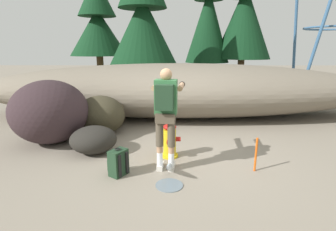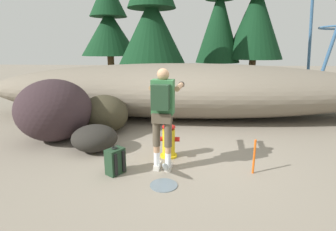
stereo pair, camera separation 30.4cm
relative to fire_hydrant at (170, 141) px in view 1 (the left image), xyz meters
name	(u,v)px [view 1 (the left image)]	position (x,y,z in m)	size (l,w,h in m)	color
ground_plane	(182,160)	(0.24, -0.13, -0.34)	(56.00, 56.00, 0.04)	gray
dirt_embankment	(178,90)	(0.24, 3.25, 0.49)	(12.21, 3.20, 1.61)	#756B5B
fire_hydrant	(170,141)	(0.00, 0.00, 0.00)	(0.42, 0.38, 0.70)	gold
hydrant_water_jet	(169,170)	(0.00, -0.72, -0.26)	(0.43, 1.19, 0.66)	silver
utility_worker	(166,107)	(-0.06, -0.52, 0.79)	(0.60, 1.01, 1.74)	beige
spare_backpack	(118,163)	(-0.85, -0.76, -0.10)	(0.36, 0.36, 0.47)	#1E3823
boulder_large	(50,112)	(-2.65, 0.82, 0.38)	(1.67, 1.65, 1.40)	#322428
boulder_mid	(101,115)	(-1.70, 1.41, 0.15)	(1.14, 1.21, 0.95)	#363122
boulder_small	(93,139)	(-1.54, 0.22, -0.05)	(0.94, 0.89, 0.54)	black
pine_tree_far_left	(98,23)	(-3.50, 8.43, 2.88)	(2.77, 2.77, 5.36)	#47331E
pine_tree_left	(143,19)	(-1.08, 6.07, 2.84)	(2.94, 2.94, 5.93)	#47331E
pine_tree_center	(208,11)	(1.88, 9.01, 3.51)	(2.22, 2.22, 7.33)	#47331E
pine_tree_right	(245,8)	(3.62, 8.89, 3.63)	(2.79, 2.79, 7.38)	#47331E
survey_stake	(256,155)	(1.47, -0.60, -0.02)	(0.04, 0.04, 0.60)	#E55914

